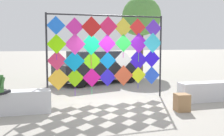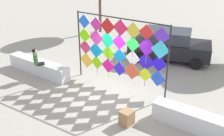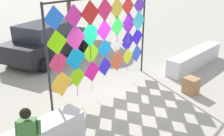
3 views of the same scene
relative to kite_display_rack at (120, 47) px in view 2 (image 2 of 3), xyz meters
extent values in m
plane|color=#9E998E|center=(0.12, -0.97, -1.98)|extent=(120.00, 120.00, 0.00)
cube|color=silver|center=(-4.23, -1.25, -1.61)|extent=(3.91, 0.61, 0.73)
cube|color=silver|center=(4.48, -1.25, -1.61)|extent=(3.91, 0.61, 0.73)
cylinder|color=#232328|center=(-2.33, -0.11, -0.31)|extent=(0.07, 0.07, 3.35)
cylinder|color=#232328|center=(2.31, 0.11, -0.31)|extent=(0.07, 0.07, 3.35)
cylinder|color=#232328|center=(-0.01, 0.00, 1.32)|extent=(4.64, 0.28, 0.06)
cube|color=yellow|center=(-1.92, -0.09, -1.07)|extent=(0.85, 0.05, 0.85)
cube|color=#84D50F|center=(-1.30, -0.05, -1.05)|extent=(0.71, 0.05, 0.71)
cylinder|color=#6B16E5|center=(-1.30, -0.04, -1.58)|extent=(0.02, 0.02, 0.34)
cube|color=#E01592|center=(-0.64, -0.03, -1.07)|extent=(0.74, 0.05, 0.74)
cylinder|color=#16E566|center=(-0.64, -0.02, -1.59)|extent=(0.02, 0.02, 0.31)
cube|color=#2C20DE|center=(-0.01, 0.00, -1.08)|extent=(0.71, 0.05, 0.71)
cube|color=#D25030|center=(0.66, 0.02, -1.04)|extent=(0.82, 0.05, 0.83)
cube|color=#D3E81B|center=(1.31, 0.06, -1.04)|extent=(0.68, 0.04, 0.68)
cylinder|color=#2C16E5|center=(1.31, 0.07, -1.50)|extent=(0.02, 0.02, 0.23)
cube|color=blue|center=(1.92, 0.10, -1.08)|extent=(0.75, 0.05, 0.75)
cube|color=#D7305E|center=(-1.96, -0.09, -0.38)|extent=(0.74, 0.05, 0.74)
cube|color=#0A90D3|center=(-1.32, -0.07, -0.42)|extent=(0.81, 0.05, 0.81)
cube|color=#84F617|center=(-0.63, -0.01, -0.42)|extent=(0.77, 0.05, 0.77)
cube|color=#1088EE|center=(0.00, -0.01, -0.42)|extent=(0.68, 0.04, 0.68)
cube|color=white|center=(0.66, 0.04, -0.40)|extent=(0.74, 0.05, 0.74)
cube|color=#2D14D6|center=(1.30, 0.08, -0.43)|extent=(0.84, 0.05, 0.84)
cube|color=#2712F2|center=(1.91, 0.09, -0.38)|extent=(0.74, 0.05, 0.74)
cylinder|color=#D1E516|center=(1.91, 0.10, -0.86)|extent=(0.02, 0.02, 0.22)
cube|color=#84F209|center=(-1.97, -0.11, 0.23)|extent=(0.73, 0.05, 0.73)
cylinder|color=#7816E5|center=(-1.97, -0.10, -0.24)|extent=(0.02, 0.02, 0.22)
cube|color=#E938B6|center=(-1.29, -0.07, 0.22)|extent=(0.81, 0.05, 0.81)
cylinder|color=#16E551|center=(-1.29, -0.06, -0.33)|extent=(0.02, 0.02, 0.31)
cube|color=#15F6A3|center=(-0.66, -0.04, 0.22)|extent=(0.83, 0.05, 0.83)
cylinder|color=#E51662|center=(-0.66, -0.03, -0.41)|extent=(0.02, 0.02, 0.43)
cube|color=#DD27F0|center=(-0.03, -0.01, 0.24)|extent=(0.73, 0.05, 0.73)
cube|color=#2FF252|center=(0.65, 0.02, 0.26)|extent=(0.71, 0.05, 0.71)
cylinder|color=#E516C0|center=(0.65, 0.03, -0.21)|extent=(0.02, 0.02, 0.22)
cube|color=purple|center=(1.32, 0.06, 0.26)|extent=(0.83, 0.05, 0.83)
cylinder|color=#6FE516|center=(1.32, 0.07, -0.33)|extent=(0.02, 0.02, 0.34)
cube|color=#37D0F6|center=(1.94, 0.08, 0.27)|extent=(0.84, 0.05, 0.84)
cube|color=blue|center=(-1.98, -0.09, 0.91)|extent=(0.69, 0.05, 0.69)
cylinder|color=orange|center=(-1.98, -0.08, 0.37)|extent=(0.02, 0.02, 0.37)
cube|color=#D929A0|center=(-1.29, -0.06, 0.87)|extent=(0.70, 0.05, 0.70)
cylinder|color=#16E55A|center=(-1.29, -0.05, 0.40)|extent=(0.02, 0.02, 0.23)
cube|color=red|center=(-0.64, -0.04, 0.88)|extent=(0.80, 0.05, 0.80)
cube|color=#ED2361|center=(0.02, 0.00, 0.91)|extent=(0.77, 0.05, 0.77)
cube|color=yellow|center=(0.65, 0.04, 0.88)|extent=(0.77, 0.05, 0.77)
cylinder|color=#1633E5|center=(0.65, 0.05, 0.34)|extent=(0.02, 0.02, 0.30)
cube|color=red|center=(1.26, 0.07, 0.90)|extent=(0.71, 0.05, 0.71)
cube|color=#612FD6|center=(1.96, 0.08, 0.87)|extent=(0.74, 0.05, 0.74)
cylinder|color=#A7E516|center=(1.96, 0.09, 0.39)|extent=(0.02, 0.02, 0.22)
cylinder|color=black|center=(-3.53, -1.43, -1.61)|extent=(0.11, 0.11, 0.73)
cylinder|color=black|center=(-3.66, -1.58, -1.22)|extent=(0.36, 0.39, 0.13)
cube|color=navy|center=(-3.49, -1.38, -1.93)|extent=(0.23, 0.25, 0.09)
cylinder|color=black|center=(-3.66, -1.32, -1.61)|extent=(0.11, 0.11, 0.73)
cylinder|color=black|center=(-3.79, -1.47, -1.22)|extent=(0.36, 0.39, 0.13)
cube|color=navy|center=(-3.62, -1.27, -1.93)|extent=(0.23, 0.25, 0.09)
cube|color=#3D7538|center=(-3.86, -1.68, -0.93)|extent=(0.40, 0.39, 0.52)
sphere|color=tan|center=(-3.86, -1.68, -0.53)|extent=(0.22, 0.22, 0.22)
sphere|color=black|center=(-3.87, -1.69, -0.51)|extent=(0.22, 0.22, 0.22)
cylinder|color=#3D7538|center=(-3.68, -1.81, -0.88)|extent=(0.18, 0.19, 0.31)
cylinder|color=#3D7538|center=(-4.01, -1.52, -0.88)|extent=(0.18, 0.19, 0.31)
cube|color=black|center=(0.55, 4.43, -1.27)|extent=(4.95, 3.23, 0.82)
cube|color=#282D38|center=(0.39, 4.38, -0.53)|extent=(2.96, 2.41, 0.65)
cylinder|color=black|center=(1.74, 5.83, -1.67)|extent=(0.65, 0.41, 0.61)
cylinder|color=black|center=(2.32, 3.96, -1.67)|extent=(0.65, 0.41, 0.61)
cylinder|color=black|center=(-1.23, 4.91, -1.67)|extent=(0.65, 0.41, 0.61)
cylinder|color=black|center=(-0.64, 3.04, -1.67)|extent=(0.65, 0.41, 0.61)
cube|color=#9E754C|center=(1.91, -2.39, -1.69)|extent=(0.49, 0.51, 0.58)
cylinder|color=brown|center=(-6.14, 6.61, -0.36)|extent=(0.20, 0.20, 3.24)
camera|label=1|loc=(-2.74, -10.40, 0.32)|focal=44.17mm
camera|label=2|loc=(6.36, -9.73, 4.26)|focal=43.90mm
camera|label=3|loc=(-5.71, -5.84, 2.15)|focal=39.71mm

